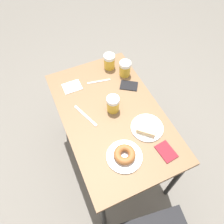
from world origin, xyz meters
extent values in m
plane|color=#666059|center=(0.00, 0.00, 0.00)|extent=(8.00, 8.00, 0.00)
cube|color=brown|center=(0.00, 0.00, 0.72)|extent=(0.65, 1.05, 0.03)
cylinder|color=black|center=(-0.28, -0.49, 0.35)|extent=(0.04, 0.04, 0.70)
cylinder|color=black|center=(0.28, -0.49, 0.35)|extent=(0.04, 0.04, 0.70)
cylinder|color=black|center=(-0.28, 0.49, 0.35)|extent=(0.04, 0.04, 0.70)
cylinder|color=black|center=(0.28, 0.49, 0.35)|extent=(0.04, 0.04, 0.70)
cylinder|color=black|center=(-0.15, 0.67, 0.22)|extent=(0.03, 0.03, 0.44)
cylinder|color=silver|center=(-0.16, 0.19, 0.74)|extent=(0.21, 0.21, 0.01)
cube|color=#D1B27F|center=(-0.16, 0.19, 0.76)|extent=(0.17, 0.17, 0.04)
cylinder|color=silver|center=(0.06, 0.31, 0.74)|extent=(0.21, 0.21, 0.01)
torus|color=brown|center=(0.06, 0.31, 0.76)|extent=(0.13, 0.13, 0.04)
cylinder|color=gold|center=(-0.02, -0.03, 0.78)|extent=(0.08, 0.08, 0.09)
cylinder|color=white|center=(-0.02, -0.03, 0.84)|extent=(0.08, 0.08, 0.03)
cylinder|color=gold|center=(-0.24, -0.29, 0.78)|extent=(0.08, 0.08, 0.09)
cylinder|color=white|center=(-0.24, -0.29, 0.84)|extent=(0.08, 0.08, 0.03)
cylinder|color=gold|center=(-0.16, -0.41, 0.78)|extent=(0.08, 0.08, 0.09)
cylinder|color=white|center=(-0.16, -0.41, 0.84)|extent=(0.08, 0.08, 0.03)
cube|color=white|center=(0.17, -0.34, 0.73)|extent=(0.13, 0.10, 0.00)
cube|color=silver|center=(-0.03, -0.30, 0.73)|extent=(0.17, 0.05, 0.00)
cube|color=silver|center=(0.17, -0.06, 0.73)|extent=(0.09, 0.21, 0.00)
cube|color=black|center=(-0.21, -0.17, 0.74)|extent=(0.15, 0.14, 0.01)
cube|color=maroon|center=(-0.18, 0.38, 0.74)|extent=(0.10, 0.13, 0.01)
camera|label=1|loc=(0.34, 0.75, 1.94)|focal=35.00mm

